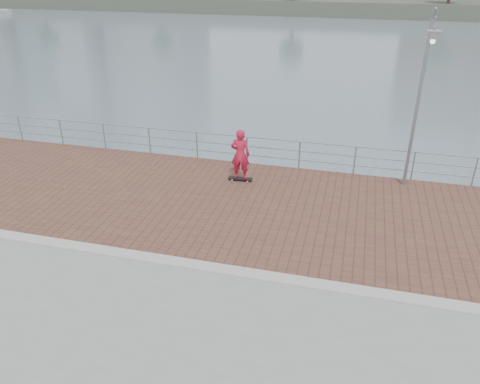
# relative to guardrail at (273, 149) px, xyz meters

# --- Properties ---
(water) EXTENTS (400.00, 400.00, 0.00)m
(water) POSITION_rel_guardrail_xyz_m (-0.00, -7.00, -2.69)
(water) COLOR slate
(water) RESTS_ON ground
(brick_lane) EXTENTS (40.00, 6.80, 0.02)m
(brick_lane) POSITION_rel_guardrail_xyz_m (-0.00, -3.40, -0.68)
(brick_lane) COLOR brown
(brick_lane) RESTS_ON seawall
(curb) EXTENTS (40.00, 0.40, 0.06)m
(curb) POSITION_rel_guardrail_xyz_m (-0.00, -7.00, -0.66)
(curb) COLOR #B7B5AD
(curb) RESTS_ON seawall
(guardrail) EXTENTS (39.06, 0.06, 1.13)m
(guardrail) POSITION_rel_guardrail_xyz_m (0.00, 0.00, 0.00)
(guardrail) COLOR #8C9EA8
(guardrail) RESTS_ON brick_lane
(street_lamp) EXTENTS (0.41, 1.21, 5.69)m
(street_lamp) POSITION_rel_guardrail_xyz_m (4.86, -0.92, 3.35)
(street_lamp) COLOR gray
(street_lamp) RESTS_ON brick_lane
(skateboard) EXTENTS (0.88, 0.27, 0.10)m
(skateboard) POSITION_rel_guardrail_xyz_m (-0.86, -1.65, -0.59)
(skateboard) COLOR black
(skateboard) RESTS_ON brick_lane
(skateboarder) EXTENTS (0.70, 0.48, 1.86)m
(skateboarder) POSITION_rel_guardrail_xyz_m (-0.86, -1.65, 0.35)
(skateboarder) COLOR red
(skateboarder) RESTS_ON skateboard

